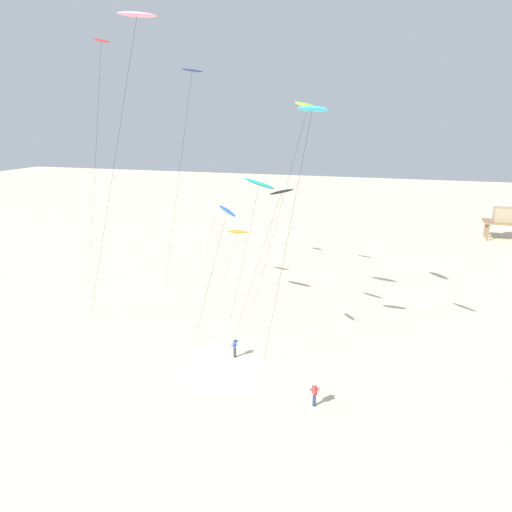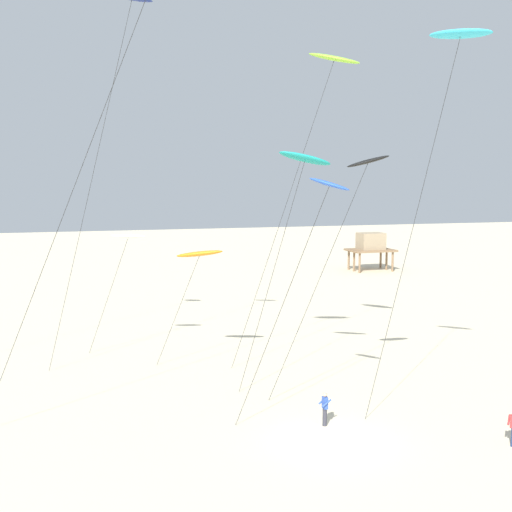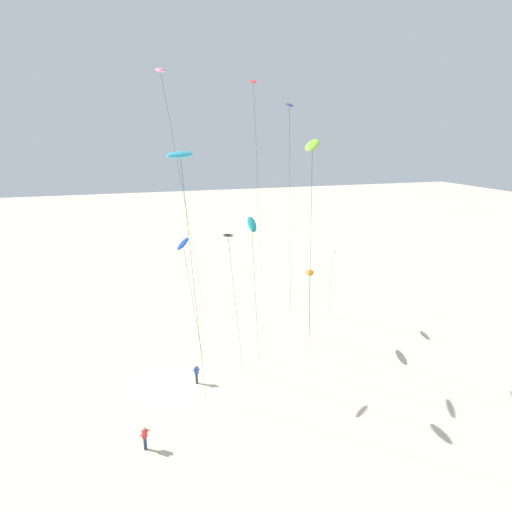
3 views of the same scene
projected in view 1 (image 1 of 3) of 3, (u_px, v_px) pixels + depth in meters
ground_plane at (222, 368)px, 36.34m from camera, size 260.00×260.00×0.00m
kite_black at (281, 194)px, 35.54m from camera, size 5.75×3.03×13.38m
kite_pink at (136, 18)px, 32.24m from camera, size 11.59×5.66×25.32m
kite_red at (101, 49)px, 45.55m from camera, size 7.43×3.66×25.68m
kite_navy at (191, 76)px, 44.29m from camera, size 6.65×3.28×22.81m
kite_orange at (237, 232)px, 47.76m from camera, size 4.17×2.38×7.79m
kite_blue at (226, 214)px, 34.34m from camera, size 4.94×2.73×12.25m
kite_white at (215, 214)px, 52.61m from camera, size 3.96×1.97×8.45m
kite_cyan at (312, 112)px, 29.86m from camera, size 4.93×3.01×19.07m
kite_lime at (308, 108)px, 39.18m from camera, size 7.21×4.09×19.73m
kite_teal at (259, 185)px, 38.48m from camera, size 4.74×2.37×13.80m
kite_flyer_nearest at (314, 394)px, 31.30m from camera, size 0.73×0.73×1.67m
kite_flyer_middle at (235, 347)px, 37.76m from camera, size 0.52×0.54×1.67m
stilt_house at (505, 217)px, 74.56m from camera, size 5.94×4.19×5.04m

